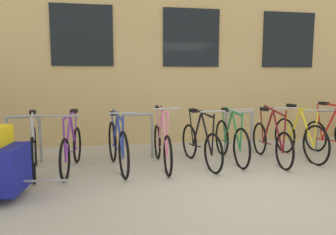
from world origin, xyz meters
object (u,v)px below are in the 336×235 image
(bicycle_blue, at_px, (117,145))
(bicycle_silver, at_px, (34,149))
(bicycle_red, at_px, (336,138))
(bicycle_green, at_px, (231,140))
(bicycle_black, at_px, (200,144))
(bicycle_pink, at_px, (162,144))
(bicycle_yellow, at_px, (299,137))
(bicycle_purple, at_px, (72,148))
(bicycle_maroon, at_px, (271,141))

(bicycle_blue, bearing_deg, bicycle_silver, 178.93)
(bicycle_red, bearing_deg, bicycle_silver, -179.74)
(bicycle_green, relative_size, bicycle_blue, 0.94)
(bicycle_green, height_order, bicycle_blue, bicycle_blue)
(bicycle_green, relative_size, bicycle_black, 1.01)
(bicycle_silver, distance_m, bicycle_pink, 2.08)
(bicycle_yellow, relative_size, bicycle_blue, 0.94)
(bicycle_silver, height_order, bicycle_black, bicycle_black)
(bicycle_purple, bearing_deg, bicycle_red, 0.17)
(bicycle_maroon, relative_size, bicycle_yellow, 1.02)
(bicycle_red, relative_size, bicycle_maroon, 1.01)
(bicycle_red, bearing_deg, bicycle_yellow, 174.67)
(bicycle_pink, relative_size, bicycle_blue, 0.97)
(bicycle_green, relative_size, bicycle_red, 0.97)
(bicycle_pink, xyz_separation_m, bicycle_yellow, (2.64, 0.09, 0.01))
(bicycle_red, height_order, bicycle_silver, bicycle_red)
(bicycle_yellow, xyz_separation_m, bicycle_purple, (-4.14, -0.08, -0.02))
(bicycle_maroon, xyz_separation_m, bicycle_black, (-1.33, -0.01, 0.00))
(bicycle_green, bearing_deg, bicycle_yellow, -0.76)
(bicycle_green, distance_m, bicycle_silver, 3.37)
(bicycle_red, distance_m, bicycle_blue, 4.12)
(bicycle_green, distance_m, bicycle_yellow, 1.35)
(bicycle_pink, bearing_deg, bicycle_yellow, 1.95)
(bicycle_silver, relative_size, bicycle_black, 1.03)
(bicycle_red, xyz_separation_m, bicycle_yellow, (-0.72, 0.07, 0.01))
(bicycle_red, bearing_deg, bicycle_black, -178.79)
(bicycle_pink, bearing_deg, bicycle_red, 0.38)
(bicycle_red, height_order, bicycle_pink, bicycle_pink)
(bicycle_pink, distance_m, bicycle_black, 0.67)
(bicycle_pink, height_order, bicycle_black, bicycle_pink)
(bicycle_purple, xyz_separation_m, bicycle_blue, (0.74, -0.04, 0.03))
(bicycle_green, xyz_separation_m, bicycle_silver, (-3.37, -0.11, -0.00))
(bicycle_maroon, height_order, bicycle_purple, bicycle_maroon)
(bicycle_yellow, height_order, bicycle_blue, same)
(bicycle_silver, distance_m, bicycle_blue, 1.32)
(bicycle_maroon, relative_size, bicycle_black, 1.03)
(bicycle_silver, xyz_separation_m, bicycle_maroon, (4.08, -0.02, -0.01))
(bicycle_purple, relative_size, bicycle_blue, 0.95)
(bicycle_silver, distance_m, bicycle_purple, 0.58)
(bicycle_silver, xyz_separation_m, bicycle_purple, (0.58, 0.01, -0.01))
(bicycle_black, bearing_deg, bicycle_red, 1.21)
(bicycle_red, height_order, bicycle_yellow, bicycle_red)
(bicycle_red, distance_m, bicycle_silver, 5.44)
(bicycle_maroon, bearing_deg, bicycle_blue, -179.93)
(bicycle_red, xyz_separation_m, bicycle_pink, (-3.37, -0.02, 0.00))
(bicycle_yellow, bearing_deg, bicycle_maroon, -169.81)
(bicycle_purple, bearing_deg, bicycle_green, 2.05)
(bicycle_maroon, distance_m, bicycle_black, 1.33)
(bicycle_pink, height_order, bicycle_purple, bicycle_pink)
(bicycle_green, distance_m, bicycle_maroon, 0.73)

